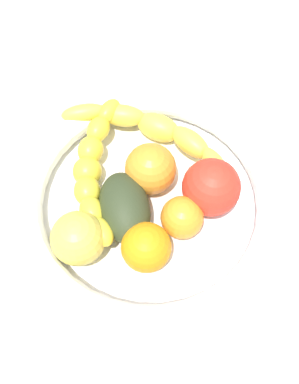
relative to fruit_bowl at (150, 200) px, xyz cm
name	(u,v)px	position (x,y,z in cm)	size (l,w,h in cm)	color
kitchen_counter	(150,214)	(0.00, 0.00, -4.32)	(120.00, 120.00, 3.00)	#B5AB9B
fruit_bowl	(150,200)	(0.00, 0.00, 0.00)	(34.34, 34.34, 5.46)	white
banana_draped_left	(93,169)	(-7.99, -2.01, 1.87)	(15.70, 18.15, 4.65)	yellow
banana_draped_right	(154,131)	(-5.87, 8.00, 1.84)	(25.74, 11.52, 4.59)	yellow
orange_front	(183,217)	(5.25, 0.14, 1.94)	(5.38, 5.38, 5.38)	orange
orange_mid_left	(151,169)	(-1.96, 2.53, 2.63)	(6.76, 6.76, 6.76)	orange
orange_mid_right	(146,247)	(4.48, -5.90, 2.27)	(6.04, 6.04, 6.04)	orange
avocado_dark	(125,208)	(-1.01, -3.60, 2.06)	(9.82, 6.28, 5.62)	#2E3921
apple_yellow	(78,238)	(-2.32, -10.32, 2.55)	(6.60, 6.60, 6.60)	#DFCA4C
tomato_red	(211,187)	(5.71, 5.20, 2.95)	(7.41, 7.41, 7.41)	red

